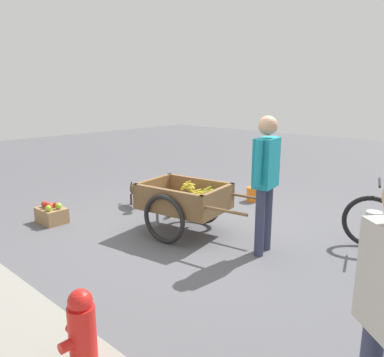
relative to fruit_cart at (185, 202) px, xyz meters
name	(u,v)px	position (x,y,z in m)	size (l,w,h in m)	color
ground_plane	(197,231)	(-0.07, -0.17, -0.44)	(24.00, 24.00, 0.00)	#56565B
fruit_cart	(185,202)	(0.00, 0.00, 0.00)	(1.74, 1.03, 0.72)	brown
vendor_person	(266,173)	(-1.12, -0.17, 0.54)	(0.25, 0.54, 1.62)	#333851
dog	(137,191)	(1.42, -0.33, -0.17)	(0.63, 0.34, 0.40)	#4C3823
fire_hydrant	(82,337)	(-1.37, 2.41, -0.10)	(0.25, 0.25, 0.67)	red
plastic_bucket	(253,194)	(0.16, -1.92, -0.31)	(0.24, 0.24, 0.24)	orange
apple_crate	(51,214)	(1.73, 1.02, -0.31)	(0.44, 0.32, 0.32)	#99754C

